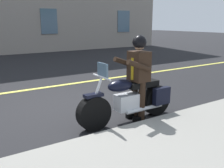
# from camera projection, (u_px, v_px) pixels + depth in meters

# --- Properties ---
(ground_plane) EXTENTS (80.00, 80.00, 0.00)m
(ground_plane) POSITION_uv_depth(u_px,v_px,m) (65.00, 106.00, 6.13)
(ground_plane) COLOR black
(lane_center_stripe) EXTENTS (60.00, 0.16, 0.01)m
(lane_center_stripe) POSITION_uv_depth(u_px,v_px,m) (39.00, 88.00, 7.76)
(lane_center_stripe) COLOR #E5DB4C
(lane_center_stripe) RESTS_ON ground_plane
(motorcycle_main) EXTENTS (2.21, 0.60, 1.26)m
(motorcycle_main) POSITION_uv_depth(u_px,v_px,m) (130.00, 100.00, 5.15)
(motorcycle_main) COLOR black
(motorcycle_main) RESTS_ON ground_plane
(rider_main) EXTENTS (0.62, 0.54, 1.74)m
(rider_main) POSITION_uv_depth(u_px,v_px,m) (138.00, 70.00, 5.11)
(rider_main) COLOR black
(rider_main) RESTS_ON ground_plane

